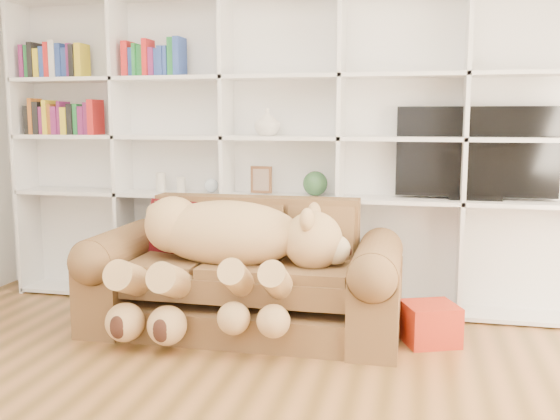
% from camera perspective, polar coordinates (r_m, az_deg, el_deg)
% --- Properties ---
extents(wall_back, '(5.00, 0.02, 2.70)m').
position_cam_1_polar(wall_back, '(4.92, 0.76, 7.27)').
color(wall_back, white).
rests_on(wall_back, floor).
extents(bookshelf, '(4.43, 0.35, 2.40)m').
position_cam_1_polar(bookshelf, '(4.84, -2.38, 6.72)').
color(bookshelf, white).
rests_on(bookshelf, floor).
extents(sofa, '(2.11, 0.91, 0.89)m').
position_cam_1_polar(sofa, '(4.32, -3.24, -6.56)').
color(sofa, brown).
rests_on(sofa, floor).
extents(teddy_bear, '(1.49, 0.84, 0.86)m').
position_cam_1_polar(teddy_bear, '(4.11, -5.07, -3.45)').
color(teddy_bear, '#E0BC70').
rests_on(teddy_bear, sofa).
extents(throw_pillow, '(0.45, 0.33, 0.43)m').
position_cam_1_polar(throw_pillow, '(4.56, -9.54, -1.73)').
color(throw_pillow, '#570E13').
rests_on(throw_pillow, sofa).
extents(gift_box, '(0.42, 0.40, 0.26)m').
position_cam_1_polar(gift_box, '(4.21, 13.55, -10.07)').
color(gift_box, '#B12A17').
rests_on(gift_box, floor).
extents(tv, '(1.13, 0.18, 0.67)m').
position_cam_1_polar(tv, '(4.70, 17.50, 4.92)').
color(tv, black).
rests_on(tv, bookshelf).
extents(picture_frame, '(0.17, 0.03, 0.21)m').
position_cam_1_polar(picture_frame, '(4.79, -1.72, 2.79)').
color(picture_frame, brown).
rests_on(picture_frame, bookshelf).
extents(green_vase, '(0.19, 0.19, 0.19)m').
position_cam_1_polar(green_vase, '(4.71, 3.24, 2.43)').
color(green_vase, '#2A532E').
rests_on(green_vase, bookshelf).
extents(figurine_tall, '(0.10, 0.10, 0.15)m').
position_cam_1_polar(figurine_tall, '(5.06, -10.85, 2.52)').
color(figurine_tall, beige).
rests_on(figurine_tall, bookshelf).
extents(figurine_short, '(0.09, 0.09, 0.12)m').
position_cam_1_polar(figurine_short, '(5.00, -9.02, 2.31)').
color(figurine_short, beige).
rests_on(figurine_short, bookshelf).
extents(snow_globe, '(0.11, 0.11, 0.11)m').
position_cam_1_polar(snow_globe, '(4.91, -6.30, 2.25)').
color(snow_globe, silver).
rests_on(snow_globe, bookshelf).
extents(shelf_vase, '(0.20, 0.20, 0.20)m').
position_cam_1_polar(shelf_vase, '(4.76, -1.18, 8.04)').
color(shelf_vase, silver).
rests_on(shelf_vase, bookshelf).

